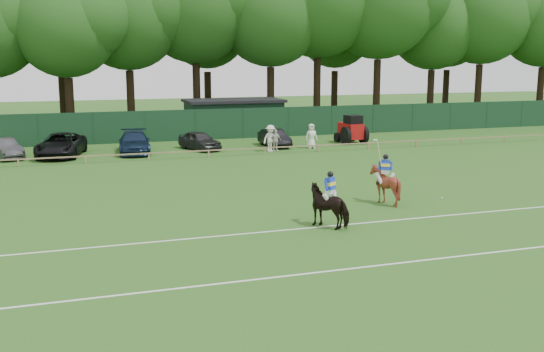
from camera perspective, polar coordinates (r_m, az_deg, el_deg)
name	(u,v)px	position (r m, az deg, el deg)	size (l,w,h in m)	color
ground	(284,223)	(25.95, 1.06, -4.27)	(160.00, 160.00, 0.00)	#1E4C14
horse_dark	(330,206)	(25.43, 5.20, -2.66)	(0.91, 1.99, 1.68)	black
horse_chestnut	(385,185)	(29.69, 10.08, -0.77)	(1.43, 1.60, 1.77)	maroon
sedan_grey	(4,148)	(45.92, -22.92, 2.29)	(1.43, 4.09, 1.35)	#323134
suv_black	(61,145)	(45.47, -18.39, 2.66)	(2.61, 5.67, 1.57)	black
sedan_navy	(134,142)	(45.74, -12.24, 2.96)	(2.11, 5.19, 1.51)	#13233C
hatch_grey	(200,140)	(46.59, -6.51, 3.18)	(1.61, 4.00, 1.36)	#2D2D2F
estate_black	(275,138)	(47.97, 0.23, 3.42)	(1.37, 3.92, 1.29)	black
spectator_left	(270,138)	(45.36, -0.14, 3.40)	(1.23, 0.71, 1.91)	white
spectator_mid	(275,140)	(45.55, 0.30, 3.22)	(0.92, 0.38, 1.57)	silver
spectator_right	(311,136)	(47.11, 3.56, 3.60)	(0.89, 0.58, 1.82)	white
rider_dark	(330,187)	(25.27, 5.26, -1.01)	(0.84, 0.67, 1.41)	silver
rider_chestnut	(385,168)	(29.54, 10.12, 0.71)	(0.88, 0.80, 2.05)	silver
polo_ball	(442,198)	(31.33, 14.99, -1.94)	(0.09, 0.09, 0.09)	silver
pitch_lines	(317,247)	(22.81, 4.01, -6.39)	(60.00, 5.10, 0.01)	silver
pitch_rail	(194,151)	(42.92, -7.01, 2.22)	(62.10, 0.10, 0.50)	#997F5B
perimeter_fence	(171,126)	(51.61, -9.04, 4.48)	(92.08, 0.08, 2.50)	#14351E
utility_shed	(234,117)	(55.76, -3.45, 5.34)	(8.40, 4.40, 3.04)	#14331E
tree_row	(178,130)	(59.92, -8.39, 4.13)	(96.00, 12.00, 21.00)	#26561C
tractor	(352,130)	(50.22, 7.14, 4.12)	(1.92, 2.72, 2.20)	#A80F0F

